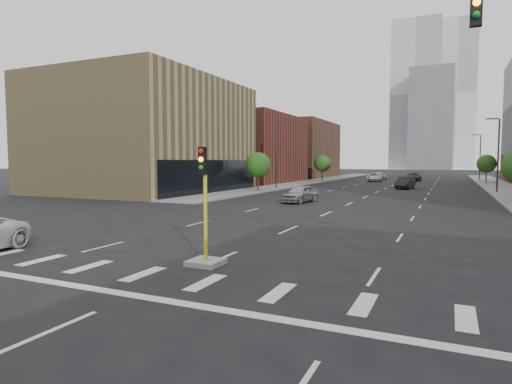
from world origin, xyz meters
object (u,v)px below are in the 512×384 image
Objects in this scene: car_mid_right at (405,183)px; car_deep_right at (413,177)px; car_near_left at (300,194)px; car_far_left at (374,177)px; car_distant at (380,175)px; median_traffic_signal at (205,239)px.

car_mid_right reaches higher than car_deep_right.
car_mid_right is at bearing 83.40° from car_near_left.
car_far_left is 1.16× the size of car_distant.
median_traffic_signal reaches higher than car_near_left.
car_far_left is at bearing 116.61° from car_mid_right.
median_traffic_signal is 79.38m from car_distant.
median_traffic_signal is 49.40m from car_mid_right.
car_distant is at bearing 93.75° from median_traffic_signal.
median_traffic_signal is at bearing -70.04° from car_near_left.
median_traffic_signal reaches higher than car_mid_right.
car_far_left is at bearing -82.69° from car_distant.
car_far_left is (-4.86, 69.62, -0.17)m from median_traffic_signal.
car_mid_right is (7.14, 24.80, 0.04)m from car_near_left.
median_traffic_signal is at bearing -86.54° from car_mid_right.
car_near_left is 45.08m from car_far_left.
car_mid_right is at bearing -79.83° from car_far_left.
car_deep_right is (1.80, 74.19, -0.14)m from median_traffic_signal.
median_traffic_signal reaches higher than car_far_left.
car_deep_right is 1.16× the size of car_distant.
car_distant is (-7.00, 5.02, 0.01)m from car_deep_right.
car_near_left is at bearing -99.59° from car_far_left.
car_mid_right is 0.89× the size of car_far_left.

